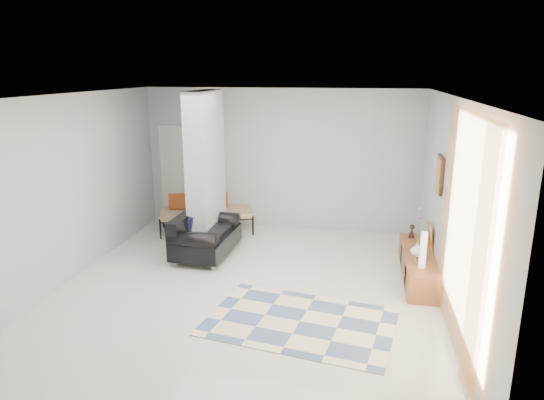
# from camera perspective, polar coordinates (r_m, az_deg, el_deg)

# --- Properties ---
(floor) EXTENTS (6.00, 6.00, 0.00)m
(floor) POSITION_cam_1_polar(r_m,az_deg,el_deg) (7.29, -2.99, -10.41)
(floor) COLOR silver
(floor) RESTS_ON ground
(ceiling) EXTENTS (6.00, 6.00, 0.00)m
(ceiling) POSITION_cam_1_polar(r_m,az_deg,el_deg) (6.59, -3.33, 12.15)
(ceiling) COLOR white
(ceiling) RESTS_ON wall_back
(wall_back) EXTENTS (6.00, 0.00, 6.00)m
(wall_back) POSITION_cam_1_polar(r_m,az_deg,el_deg) (9.68, 1.05, 4.75)
(wall_back) COLOR #B8BBBD
(wall_back) RESTS_ON ground
(wall_front) EXTENTS (6.00, 0.00, 6.00)m
(wall_front) POSITION_cam_1_polar(r_m,az_deg,el_deg) (4.12, -13.18, -10.23)
(wall_front) COLOR #B8BBBD
(wall_front) RESTS_ON ground
(wall_left) EXTENTS (0.00, 6.00, 6.00)m
(wall_left) POSITION_cam_1_polar(r_m,az_deg,el_deg) (7.91, -22.91, 1.20)
(wall_left) COLOR #B8BBBD
(wall_left) RESTS_ON ground
(wall_right) EXTENTS (0.00, 6.00, 6.00)m
(wall_right) POSITION_cam_1_polar(r_m,az_deg,el_deg) (6.73, 20.26, -0.82)
(wall_right) COLOR #B8BBBD
(wall_right) RESTS_ON ground
(partition_column) EXTENTS (0.35, 1.20, 2.80)m
(partition_column) POSITION_cam_1_polar(r_m,az_deg,el_deg) (8.60, -7.78, 3.31)
(partition_column) COLOR #A5AAAC
(partition_column) RESTS_ON floor
(hallway_door) EXTENTS (0.85, 0.06, 2.04)m
(hallway_door) POSITION_cam_1_polar(r_m,az_deg,el_deg) (10.27, -10.65, 2.93)
(hallway_door) COLOR silver
(hallway_door) RESTS_ON floor
(curtain) EXTENTS (0.00, 2.55, 2.55)m
(curtain) POSITION_cam_1_polar(r_m,az_deg,el_deg) (5.61, 21.35, -3.45)
(curtain) COLOR orange
(curtain) RESTS_ON wall_right
(wall_art) EXTENTS (0.04, 0.45, 0.55)m
(wall_art) POSITION_cam_1_polar(r_m,az_deg,el_deg) (7.53, 19.14, 2.87)
(wall_art) COLOR #331C0D
(wall_art) RESTS_ON wall_right
(media_console) EXTENTS (0.45, 1.93, 0.80)m
(media_console) POSITION_cam_1_polar(r_m,az_deg,el_deg) (7.92, 16.80, -7.32)
(media_console) COLOR brown
(media_console) RESTS_ON floor
(loveseat) EXTENTS (0.92, 1.49, 0.76)m
(loveseat) POSITION_cam_1_polar(r_m,az_deg,el_deg) (8.50, -8.10, -4.11)
(loveseat) COLOR silver
(loveseat) RESTS_ON floor
(daybed) EXTENTS (1.95, 1.29, 0.77)m
(daybed) POSITION_cam_1_polar(r_m,az_deg,el_deg) (9.74, -7.85, -1.28)
(daybed) COLOR black
(daybed) RESTS_ON floor
(area_rug) EXTENTS (2.57, 1.93, 0.01)m
(area_rug) POSITION_cam_1_polar(r_m,az_deg,el_deg) (6.42, 3.31, -14.09)
(area_rug) COLOR beige
(area_rug) RESTS_ON floor
(cylinder_lamp) EXTENTS (0.10, 0.10, 0.53)m
(cylinder_lamp) POSITION_cam_1_polar(r_m,az_deg,el_deg) (7.22, 17.36, -5.64)
(cylinder_lamp) COLOR silver
(cylinder_lamp) RESTS_ON media_console
(bronze_figurine) EXTENTS (0.12, 0.12, 0.23)m
(bronze_figurine) POSITION_cam_1_polar(r_m,az_deg,el_deg) (8.48, 16.14, -3.54)
(bronze_figurine) COLOR black
(bronze_figurine) RESTS_ON media_console
(vase) EXTENTS (0.22, 0.22, 0.21)m
(vase) POSITION_cam_1_polar(r_m,az_deg,el_deg) (7.67, 16.70, -5.63)
(vase) COLOR white
(vase) RESTS_ON media_console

